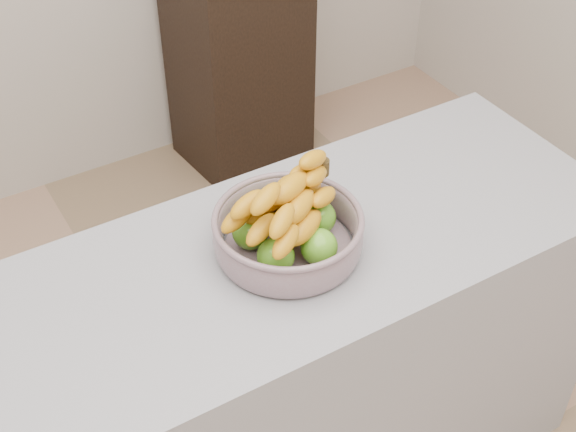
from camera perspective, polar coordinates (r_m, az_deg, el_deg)
name	(u,v)px	position (r m, az deg, el deg)	size (l,w,h in m)	color
counter	(224,407)	(2.09, -4.55, -13.36)	(2.00, 0.60, 0.90)	gray
cabinet	(239,63)	(3.42, -3.48, 10.79)	(0.50, 0.40, 0.90)	black
fruit_bowl	(288,229)	(1.76, -0.01, -0.92)	(0.34, 0.34, 0.20)	#909EAD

